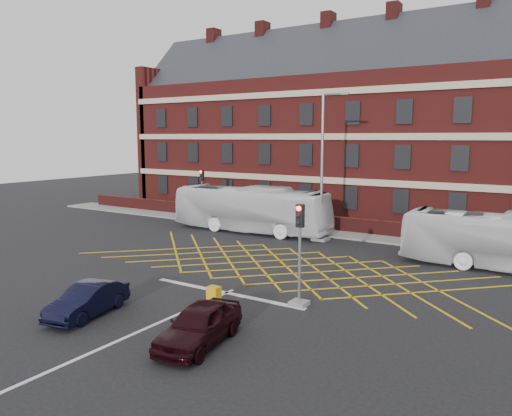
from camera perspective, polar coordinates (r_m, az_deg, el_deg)
The scene contains 16 objects.
ground at distance 25.62m, azimuth 1.26°, elevation -7.67°, with size 120.00×120.00×0.00m, color black.
victorian_building at distance 44.85m, azimuth 16.58°, elevation 8.90°, with size 51.00×12.17×20.40m.
boundary_wall at distance 36.95m, azimuth 11.84°, elevation -2.06°, with size 56.00×0.50×1.10m, color #4D1614.
far_pavement at distance 36.12m, azimuth 11.25°, elevation -3.07°, with size 60.00×3.00×0.12m, color slate.
box_junction_hatching at distance 27.29m, azimuth 3.46°, elevation -6.68°, with size 11.50×0.12×0.02m, color #CC990C.
stop_line at distance 22.83m, azimuth -3.39°, elevation -9.65°, with size 8.00×0.30×0.02m, color silver.
centre_line at distance 18.31m, azimuth -15.85°, elevation -14.56°, with size 0.15×14.00×0.02m, color silver.
bus_left at distance 36.76m, azimuth -0.62°, elevation -0.13°, with size 2.84×12.15×3.39m, color white.
bus_right at distance 29.34m, azimuth 27.13°, elevation -3.47°, with size 2.58×11.02×3.07m, color silver.
car_navy at distance 20.99m, azimuth -18.69°, elevation -9.93°, with size 1.32×3.80×1.25m, color black.
car_maroon at distance 17.39m, azimuth -6.50°, elevation -13.09°, with size 1.64×4.09×1.39m, color black.
traffic_light_near at distance 20.74m, azimuth 4.99°, elevation -6.46°, with size 0.70×0.70×4.27m.
traffic_light_far at distance 41.69m, azimuth -6.16°, elevation 0.90°, with size 0.70×0.70×4.27m.
street_lamp at distance 33.68m, azimuth 7.60°, elevation 2.05°, with size 2.25×1.00×9.81m.
direction_signs at distance 41.56m, azimuth -5.78°, elevation 0.35°, with size 1.10×0.16×2.20m.
utility_cabinet at distance 20.96m, azimuth -4.83°, elevation -10.08°, with size 0.50×0.41×0.87m, color #E29F0D.
Camera 1 is at (12.84, -21.05, 6.98)m, focal length 35.00 mm.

